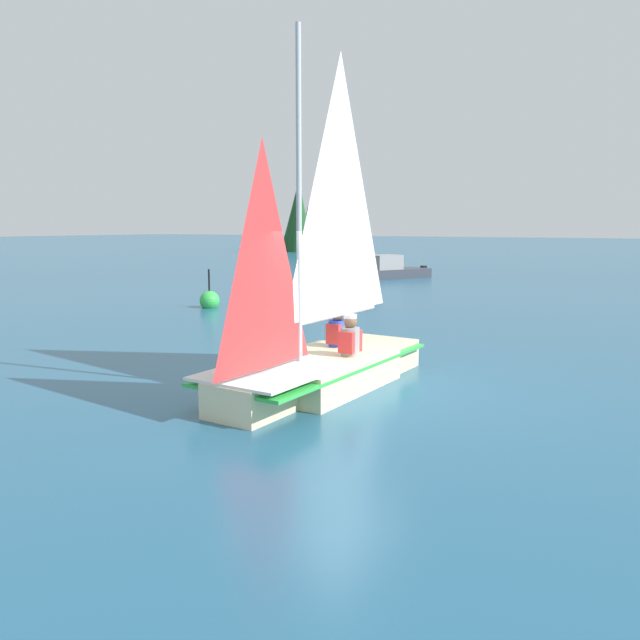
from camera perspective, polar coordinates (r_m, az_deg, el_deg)
ground_plane at (r=10.11m, az=0.00°, el=-6.15°), size 260.00×260.00×0.00m
sailboat_main at (r=9.99m, az=0.16°, el=-2.20°), size 4.72×1.86×5.41m
sailor_helm at (r=10.09m, az=2.77°, el=-2.50°), size 0.35×0.31×1.16m
sailor_crew at (r=10.85m, az=1.58°, el=-1.71°), size 0.35×0.31×1.16m
motorboat_distant at (r=30.85m, az=6.24°, el=4.55°), size 4.38×3.31×1.16m
treeline_shore at (r=64.08m, az=-1.50°, el=9.05°), size 13.78×4.61×6.67m
buoy_marker at (r=20.05m, az=-10.06°, el=1.78°), size 0.63×0.63×1.31m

